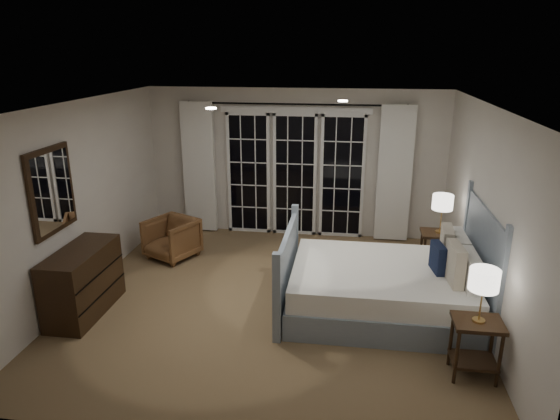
# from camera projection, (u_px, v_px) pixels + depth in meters

# --- Properties ---
(floor) EXTENTS (5.00, 5.00, 0.00)m
(floor) POSITION_uv_depth(u_px,v_px,m) (272.00, 300.00, 6.48)
(floor) COLOR brown
(floor) RESTS_ON ground
(ceiling) EXTENTS (5.00, 5.00, 0.00)m
(ceiling) POSITION_uv_depth(u_px,v_px,m) (271.00, 104.00, 5.71)
(ceiling) COLOR white
(ceiling) RESTS_ON wall_back
(wall_left) EXTENTS (0.02, 5.00, 2.50)m
(wall_left) POSITION_uv_depth(u_px,v_px,m) (81.00, 200.00, 6.43)
(wall_left) COLOR silver
(wall_left) RESTS_ON floor
(wall_right) EXTENTS (0.02, 5.00, 2.50)m
(wall_right) POSITION_uv_depth(u_px,v_px,m) (485.00, 218.00, 5.76)
(wall_right) COLOR silver
(wall_right) RESTS_ON floor
(wall_back) EXTENTS (5.00, 0.02, 2.50)m
(wall_back) POSITION_uv_depth(u_px,v_px,m) (295.00, 163.00, 8.45)
(wall_back) COLOR silver
(wall_back) RESTS_ON floor
(wall_front) EXTENTS (5.00, 0.02, 2.50)m
(wall_front) POSITION_uv_depth(u_px,v_px,m) (219.00, 309.00, 3.74)
(wall_front) COLOR silver
(wall_front) RESTS_ON floor
(french_doors) EXTENTS (2.50, 0.04, 2.20)m
(french_doors) POSITION_uv_depth(u_px,v_px,m) (295.00, 173.00, 8.46)
(french_doors) COLOR black
(french_doors) RESTS_ON wall_back
(curtain_rod) EXTENTS (3.50, 0.03, 0.03)m
(curtain_rod) POSITION_uv_depth(u_px,v_px,m) (295.00, 104.00, 8.04)
(curtain_rod) COLOR black
(curtain_rod) RESTS_ON wall_back
(curtain_left) EXTENTS (0.55, 0.10, 2.25)m
(curtain_left) POSITION_uv_depth(u_px,v_px,m) (199.00, 168.00, 8.59)
(curtain_left) COLOR white
(curtain_left) RESTS_ON curtain_rod
(curtain_right) EXTENTS (0.55, 0.10, 2.25)m
(curtain_right) POSITION_uv_depth(u_px,v_px,m) (394.00, 174.00, 8.14)
(curtain_right) COLOR white
(curtain_right) RESTS_ON curtain_rod
(downlight_a) EXTENTS (0.12, 0.12, 0.01)m
(downlight_a) POSITION_uv_depth(u_px,v_px,m) (343.00, 101.00, 6.17)
(downlight_a) COLOR white
(downlight_a) RESTS_ON ceiling
(downlight_b) EXTENTS (0.12, 0.12, 0.01)m
(downlight_b) POSITION_uv_depth(u_px,v_px,m) (211.00, 108.00, 5.41)
(downlight_b) COLOR white
(downlight_b) RESTS_ON ceiling
(bed) EXTENTS (2.36, 1.70, 1.38)m
(bed) POSITION_uv_depth(u_px,v_px,m) (385.00, 286.00, 6.10)
(bed) COLOR gray
(bed) RESTS_ON floor
(nightstand_left) EXTENTS (0.47, 0.38, 0.61)m
(nightstand_left) POSITION_uv_depth(u_px,v_px,m) (476.00, 340.00, 4.86)
(nightstand_left) COLOR #331F11
(nightstand_left) RESTS_ON floor
(nightstand_right) EXTENTS (0.50, 0.40, 0.65)m
(nightstand_right) POSITION_uv_depth(u_px,v_px,m) (438.00, 247.00, 7.07)
(nightstand_right) COLOR #331F11
(nightstand_right) RESTS_ON floor
(lamp_left) EXTENTS (0.28, 0.28, 0.55)m
(lamp_left) POSITION_uv_depth(u_px,v_px,m) (484.00, 280.00, 4.66)
(lamp_left) COLOR tan
(lamp_left) RESTS_ON nightstand_left
(lamp_right) EXTENTS (0.28, 0.28, 0.55)m
(lamp_right) POSITION_uv_depth(u_px,v_px,m) (443.00, 203.00, 6.87)
(lamp_right) COLOR tan
(lamp_right) RESTS_ON nightstand_right
(armchair) EXTENTS (0.91, 0.92, 0.63)m
(armchair) POSITION_uv_depth(u_px,v_px,m) (172.00, 238.00, 7.70)
(armchair) COLOR brown
(armchair) RESTS_ON floor
(dresser) EXTENTS (0.50, 1.17, 0.83)m
(dresser) POSITION_uv_depth(u_px,v_px,m) (83.00, 282.00, 6.06)
(dresser) COLOR #331F11
(dresser) RESTS_ON floor
(mirror) EXTENTS (0.05, 0.85, 1.00)m
(mirror) POSITION_uv_depth(u_px,v_px,m) (52.00, 191.00, 5.74)
(mirror) COLOR #331F11
(mirror) RESTS_ON wall_left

